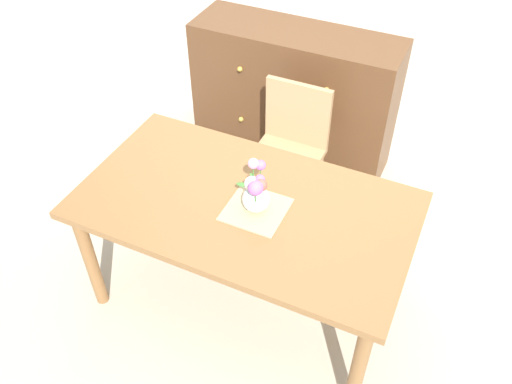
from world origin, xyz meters
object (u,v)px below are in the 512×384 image
at_px(dining_table, 245,215).
at_px(dresser, 294,98).
at_px(flower_vase, 256,192).
at_px(chair_far, 290,145).

height_order(dining_table, dresser, dresser).
bearing_deg(flower_vase, dresser, 103.93).
xyz_separation_m(chair_far, flower_vase, (0.15, -0.83, 0.35)).
distance_m(dining_table, dresser, 1.37).
bearing_deg(chair_far, dining_table, 95.67).
bearing_deg(dresser, dining_table, -78.69).
xyz_separation_m(dresser, flower_vase, (0.34, -1.35, 0.37)).
xyz_separation_m(dining_table, flower_vase, (0.07, -0.02, 0.21)).
bearing_deg(flower_vase, dining_table, 161.06).
height_order(chair_far, flower_vase, flower_vase).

